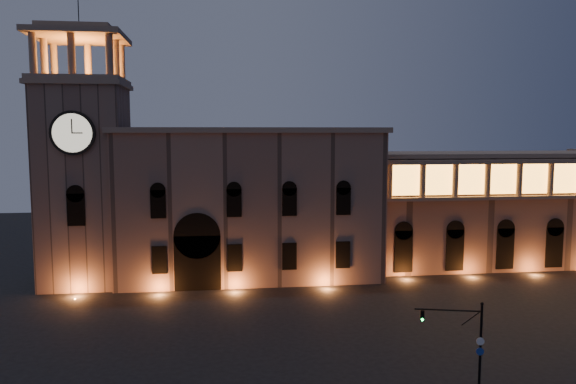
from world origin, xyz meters
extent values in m
plane|color=black|center=(0.00, 0.00, 0.00)|extent=(160.00, 160.00, 0.00)
cube|color=#785B4E|center=(-2.00, 22.00, 8.50)|extent=(30.00, 12.00, 17.00)
cube|color=#866D5C|center=(-2.00, 22.00, 17.30)|extent=(30.80, 12.80, 0.60)
cube|color=black|center=(-8.00, 16.60, 3.00)|extent=(5.00, 1.40, 6.00)
cylinder|color=black|center=(-8.00, 16.60, 6.00)|extent=(5.00, 1.40, 5.00)
cube|color=#FD9D32|center=(-8.00, 16.40, 2.80)|extent=(4.20, 0.20, 5.00)
cube|color=#785B4E|center=(-20.50, 21.00, 11.00)|extent=(9.00, 9.00, 22.00)
cube|color=#866D5C|center=(-20.50, 21.00, 22.25)|extent=(9.80, 9.80, 0.50)
cylinder|color=black|center=(-20.50, 16.32, 17.00)|extent=(4.60, 0.35, 4.60)
cylinder|color=beige|center=(-20.50, 16.18, 17.00)|extent=(4.00, 0.12, 4.00)
cube|color=#866D5C|center=(-20.50, 21.00, 22.75)|extent=(9.40, 9.40, 0.50)
cube|color=#FD9D32|center=(-20.50, 21.00, 23.05)|extent=(6.80, 6.80, 0.15)
cylinder|color=#866D5C|center=(-24.30, 17.20, 25.10)|extent=(0.76, 0.76, 4.20)
cylinder|color=#866D5C|center=(-20.50, 17.20, 25.10)|extent=(0.76, 0.76, 4.20)
cylinder|color=#866D5C|center=(-16.70, 17.20, 25.10)|extent=(0.76, 0.76, 4.20)
cylinder|color=#866D5C|center=(-24.30, 24.80, 25.10)|extent=(0.76, 0.76, 4.20)
cylinder|color=#866D5C|center=(-20.50, 24.80, 25.10)|extent=(0.76, 0.76, 4.20)
cylinder|color=#866D5C|center=(-16.70, 24.80, 25.10)|extent=(0.76, 0.76, 4.20)
cylinder|color=#866D5C|center=(-24.30, 21.00, 25.10)|extent=(0.76, 0.76, 4.20)
cylinder|color=#866D5C|center=(-16.70, 21.00, 25.10)|extent=(0.76, 0.76, 4.20)
cube|color=#866D5C|center=(-20.50, 21.00, 27.50)|extent=(9.80, 9.80, 0.60)
cube|color=#866D5C|center=(-20.50, 21.00, 28.10)|extent=(7.50, 7.50, 0.60)
cylinder|color=black|center=(-20.50, 21.00, 30.40)|extent=(0.10, 0.10, 4.00)
cube|color=brown|center=(32.00, 24.00, 7.00)|extent=(40.00, 10.00, 14.00)
cube|color=#866D5C|center=(32.00, 24.00, 14.25)|extent=(40.60, 10.60, 0.50)
cube|color=#866D5C|center=(32.00, 18.50, 9.30)|extent=(40.00, 1.20, 0.40)
cube|color=#866D5C|center=(32.00, 18.50, 13.60)|extent=(40.00, 1.40, 0.50)
cube|color=#FD9D32|center=(32.00, 19.05, 11.50)|extent=(38.00, 0.15, 3.60)
cylinder|color=#866D5C|center=(14.00, 18.50, 11.50)|extent=(0.70, 0.70, 4.00)
cylinder|color=#866D5C|center=(18.00, 18.50, 11.50)|extent=(0.70, 0.70, 4.00)
cylinder|color=#866D5C|center=(22.00, 18.50, 11.50)|extent=(0.70, 0.70, 4.00)
cylinder|color=#866D5C|center=(26.00, 18.50, 11.50)|extent=(0.70, 0.70, 4.00)
cylinder|color=#866D5C|center=(30.00, 18.50, 11.50)|extent=(0.70, 0.70, 4.00)
cylinder|color=#866D5C|center=(34.00, 18.50, 11.50)|extent=(0.70, 0.70, 4.00)
cylinder|color=black|center=(11.10, -10.71, 2.99)|extent=(0.17, 0.17, 5.99)
sphere|color=black|center=(11.10, -10.71, 6.08)|extent=(0.24, 0.24, 0.24)
cylinder|color=black|center=(9.03, -10.18, 5.56)|extent=(4.17, 1.16, 0.10)
cube|color=black|center=(7.45, -9.78, 5.13)|extent=(0.31, 0.30, 0.73)
cylinder|color=#0CE53F|center=(7.42, -9.91, 4.89)|extent=(0.17, 0.10, 0.15)
cylinder|color=silver|center=(11.03, -10.81, 3.59)|extent=(0.51, 0.16, 0.51)
cylinder|color=navy|center=(11.03, -10.81, 2.91)|extent=(0.51, 0.16, 0.51)
camera|label=1|loc=(-5.80, -44.07, 17.13)|focal=35.00mm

